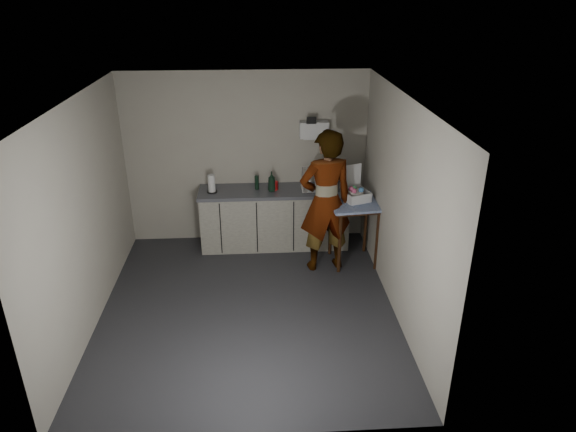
{
  "coord_description": "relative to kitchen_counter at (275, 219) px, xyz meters",
  "views": [
    {
      "loc": [
        0.16,
        -5.38,
        3.7
      ],
      "look_at": [
        0.53,
        0.45,
        1.04
      ],
      "focal_mm": 32.0,
      "sensor_mm": 36.0,
      "label": 1
    }
  ],
  "objects": [
    {
      "name": "wall_right",
      "position": [
        1.39,
        -1.7,
        0.87
      ],
      "size": [
        0.02,
        4.0,
        2.6
      ],
      "primitive_type": "cube",
      "color": "#B5AC9E",
      "rests_on": "ground"
    },
    {
      "name": "paper_towel",
      "position": [
        -0.91,
        -0.05,
        0.61
      ],
      "size": [
        0.15,
        0.15,
        0.27
      ],
      "color": "black",
      "rests_on": "kitchen_counter"
    },
    {
      "name": "ground",
      "position": [
        -0.4,
        -1.7,
        -0.43
      ],
      "size": [
        4.0,
        4.0,
        0.0
      ],
      "primitive_type": "plane",
      "color": "#27282C",
      "rests_on": "ground"
    },
    {
      "name": "dish_rack",
      "position": [
        0.62,
        -0.05,
        0.55
      ],
      "size": [
        0.45,
        0.34,
        0.31
      ],
      "color": "silver",
      "rests_on": "kitchen_counter"
    },
    {
      "name": "soap_bottle",
      "position": [
        -0.04,
        -0.05,
        0.63
      ],
      "size": [
        0.12,
        0.12,
        0.3
      ],
      "primitive_type": "imported",
      "rotation": [
        0.0,
        0.0,
        0.02
      ],
      "color": "black",
      "rests_on": "kitchen_counter"
    },
    {
      "name": "kitchen_counter",
      "position": [
        0.0,
        0.0,
        0.0
      ],
      "size": [
        2.24,
        0.62,
        0.91
      ],
      "color": "black",
      "rests_on": "ground"
    },
    {
      "name": "standing_man",
      "position": [
        0.67,
        -0.74,
        0.58
      ],
      "size": [
        0.81,
        0.61,
        2.01
      ],
      "primitive_type": "imported",
      "rotation": [
        0.0,
        0.0,
        3.33
      ],
      "color": "#B2A593",
      "rests_on": "ground"
    },
    {
      "name": "side_table",
      "position": [
        1.1,
        -0.6,
        0.39
      ],
      "size": [
        0.79,
        0.79,
        0.94
      ],
      "rotation": [
        0.0,
        0.0,
        0.1
      ],
      "color": "#3C1E0D",
      "rests_on": "ground"
    },
    {
      "name": "ceiling",
      "position": [
        -0.4,
        -1.7,
        2.17
      ],
      "size": [
        3.6,
        4.0,
        0.01
      ],
      "primitive_type": "cube",
      "color": "white",
      "rests_on": "wall_back"
    },
    {
      "name": "dark_bottle",
      "position": [
        -0.26,
        0.04,
        0.59
      ],
      "size": [
        0.06,
        0.06,
        0.21
      ],
      "primitive_type": "cylinder",
      "color": "black",
      "rests_on": "kitchen_counter"
    },
    {
      "name": "bakery_box",
      "position": [
        1.11,
        -0.52,
        0.62
      ],
      "size": [
        0.42,
        0.43,
        0.46
      ],
      "rotation": [
        0.0,
        0.0,
        0.33
      ],
      "color": "white",
      "rests_on": "side_table"
    },
    {
      "name": "wall_back",
      "position": [
        -0.4,
        0.29,
        0.87
      ],
      "size": [
        3.6,
        0.02,
        2.6
      ],
      "primitive_type": "cube",
      "color": "#B5AC9E",
      "rests_on": "ground"
    },
    {
      "name": "soda_can",
      "position": [
        0.02,
        -0.01,
        0.55
      ],
      "size": [
        0.07,
        0.07,
        0.13
      ],
      "primitive_type": "cylinder",
      "color": "red",
      "rests_on": "kitchen_counter"
    },
    {
      "name": "wall_shelf",
      "position": [
        0.6,
        0.22,
        1.32
      ],
      "size": [
        0.42,
        0.18,
        0.37
      ],
      "color": "white",
      "rests_on": "ground"
    },
    {
      "name": "wall_left",
      "position": [
        -2.19,
        -1.7,
        0.87
      ],
      "size": [
        0.02,
        4.0,
        2.6
      ],
      "primitive_type": "cube",
      "color": "#B5AC9E",
      "rests_on": "ground"
    }
  ]
}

